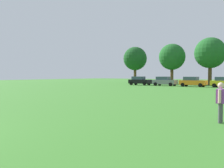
% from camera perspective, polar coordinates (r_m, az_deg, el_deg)
% --- Properties ---
extents(ground_plane, '(160.00, 160.00, 0.00)m').
position_cam_1_polar(ground_plane, '(33.32, 18.01, -1.41)').
color(ground_plane, '#387528').
extents(adult_bystander, '(0.36, 0.80, 1.68)m').
position_cam_1_polar(adult_bystander, '(11.19, 23.81, -3.16)').
color(adult_bystander, '#4C4C51').
rests_on(adult_bystander, ground).
extents(parked_car_black_0, '(4.30, 2.02, 1.68)m').
position_cam_1_polar(parked_car_black_0, '(48.29, 6.39, 0.76)').
color(parked_car_black_0, black).
rests_on(parked_car_black_0, ground).
extents(parked_car_gray_1, '(4.30, 2.02, 1.68)m').
position_cam_1_polar(parked_car_gray_1, '(46.00, 12.02, 0.66)').
color(parked_car_gray_1, slate).
rests_on(parked_car_gray_1, ground).
extents(parked_car_orange_2, '(4.30, 2.02, 1.68)m').
position_cam_1_polar(parked_car_orange_2, '(43.64, 18.11, 0.52)').
color(parked_car_orange_2, orange).
rests_on(parked_car_orange_2, ground).
extents(tree_far_left, '(5.52, 5.52, 8.60)m').
position_cam_1_polar(tree_far_left, '(58.67, 5.35, 5.83)').
color(tree_far_left, brown).
rests_on(tree_far_left, ground).
extents(tree_left, '(5.40, 5.40, 8.42)m').
position_cam_1_polar(tree_left, '(52.71, 13.70, 6.07)').
color(tree_left, brown).
rests_on(tree_left, ground).
extents(tree_center, '(5.83, 5.83, 9.08)m').
position_cam_1_polar(tree_center, '(50.57, 21.74, 6.66)').
color(tree_center, brown).
rests_on(tree_center, ground).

